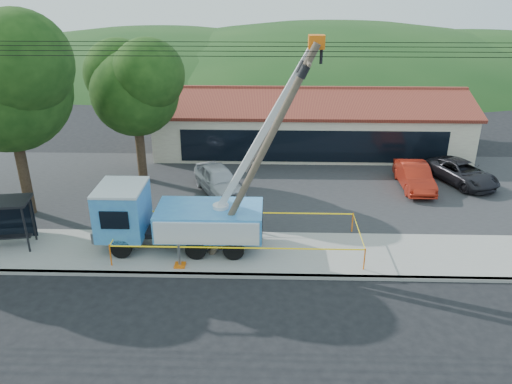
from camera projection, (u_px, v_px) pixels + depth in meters
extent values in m
plane|color=black|center=(242.00, 307.00, 19.75)|extent=(120.00, 120.00, 0.00)
cube|color=gray|center=(244.00, 276.00, 21.64)|extent=(60.00, 0.25, 0.15)
cube|color=gray|center=(246.00, 253.00, 23.38)|extent=(60.00, 4.00, 0.15)
cube|color=#28282B|center=(252.00, 187.00, 30.72)|extent=(60.00, 12.00, 0.10)
cube|color=beige|center=(310.00, 126.00, 37.29)|extent=(22.00, 8.00, 3.40)
cube|color=black|center=(313.00, 146.00, 33.72)|extent=(18.04, 0.08, 2.21)
cube|color=maroon|center=(313.00, 103.00, 34.58)|extent=(22.50, 4.53, 1.52)
cube|color=maroon|center=(309.00, 91.00, 38.25)|extent=(22.50, 4.53, 1.52)
cube|color=maroon|center=(311.00, 88.00, 36.15)|extent=(22.50, 0.30, 0.25)
cylinder|color=#332316|center=(23.00, 171.00, 26.39)|extent=(0.56, 0.56, 5.06)
sphere|color=#14330E|center=(7.00, 89.00, 24.65)|extent=(6.30, 6.30, 6.30)
sphere|color=#14330E|center=(19.00, 63.00, 23.29)|extent=(5.04, 5.04, 5.04)
cylinder|color=#332316|center=(141.00, 150.00, 31.02)|extent=(0.56, 0.56, 4.18)
sphere|color=#14330E|center=(135.00, 92.00, 29.57)|extent=(5.25, 5.25, 5.25)
sphere|color=#14330E|center=(119.00, 73.00, 29.87)|extent=(4.20, 4.20, 4.20)
sphere|color=#14330E|center=(148.00, 75.00, 28.45)|extent=(4.20, 4.20, 4.20)
ellipsoid|color=#163C15|center=(158.00, 68.00, 70.56)|extent=(78.40, 56.00, 28.00)
ellipsoid|color=#163C15|center=(335.00, 69.00, 69.89)|extent=(89.60, 64.00, 32.00)
ellipsoid|color=#163C15|center=(479.00, 70.00, 69.35)|extent=(72.80, 52.00, 26.00)
cylinder|color=black|center=(243.00, 56.00, 18.90)|extent=(60.00, 0.02, 0.02)
cylinder|color=black|center=(244.00, 51.00, 19.32)|extent=(60.00, 0.02, 0.02)
cylinder|color=black|center=(245.00, 46.00, 19.73)|extent=(60.00, 0.02, 0.02)
cylinder|color=black|center=(245.00, 42.00, 20.04)|extent=(60.00, 0.02, 0.02)
cylinder|color=black|center=(121.00, 248.00, 22.74)|extent=(0.96, 0.32, 0.96)
cylinder|color=black|center=(134.00, 225.00, 24.79)|extent=(0.96, 0.32, 0.96)
cylinder|color=black|center=(196.00, 249.00, 22.64)|extent=(0.96, 0.32, 0.96)
cylinder|color=black|center=(202.00, 226.00, 24.70)|extent=(0.96, 0.32, 0.96)
cylinder|color=black|center=(234.00, 249.00, 22.60)|extent=(0.96, 0.32, 0.96)
cylinder|color=black|center=(237.00, 227.00, 24.65)|extent=(0.96, 0.32, 0.96)
cube|color=black|center=(186.00, 232.00, 23.58)|extent=(7.05, 1.07, 0.27)
cube|color=#397FCC|center=(123.00, 211.00, 23.23)|extent=(2.14, 2.56, 2.24)
cube|color=silver|center=(120.00, 188.00, 22.76)|extent=(2.14, 2.56, 0.13)
cube|color=black|center=(101.00, 207.00, 23.20)|extent=(0.09, 1.92, 0.96)
cube|color=gray|center=(101.00, 227.00, 23.60)|extent=(0.16, 2.46, 0.53)
cube|color=#397FCC|center=(210.00, 220.00, 23.29)|extent=(4.92, 2.56, 1.28)
cylinder|color=silver|center=(221.00, 211.00, 23.09)|extent=(0.75, 0.75, 0.64)
cube|color=silver|center=(265.00, 129.00, 21.46)|extent=(4.30, 0.30, 7.48)
cube|color=gray|center=(273.00, 123.00, 21.35)|extent=(2.59, 0.19, 4.49)
cube|color=orange|center=(317.00, 42.00, 19.75)|extent=(0.64, 0.53, 0.53)
cube|color=orange|center=(180.00, 265.00, 22.20)|extent=(0.48, 0.48, 0.09)
cube|color=orange|center=(246.00, 228.00, 25.45)|extent=(0.48, 0.48, 0.09)
cylinder|color=brown|center=(260.00, 158.00, 21.30)|extent=(4.74, 0.31, 9.61)
cube|color=brown|center=(308.00, 62.00, 19.64)|extent=(0.16, 1.76, 0.16)
cylinder|color=black|center=(302.00, 67.00, 20.21)|extent=(0.53, 0.35, 0.59)
cylinder|color=black|center=(304.00, 72.00, 19.31)|extent=(0.53, 0.35, 0.59)
cylinder|color=black|center=(26.00, 230.00, 22.93)|extent=(0.11, 0.11, 2.33)
cylinder|color=black|center=(33.00, 218.00, 23.99)|extent=(0.11, 0.11, 2.33)
cube|color=black|center=(0.00, 202.00, 22.85)|extent=(2.74, 1.93, 0.12)
cube|color=black|center=(10.00, 219.00, 23.90)|extent=(2.30, 0.42, 1.94)
cube|color=black|center=(8.00, 237.00, 23.58)|extent=(2.17, 0.72, 0.08)
cylinder|color=orange|center=(111.00, 255.00, 22.07)|extent=(0.06, 0.06, 1.04)
cylinder|color=orange|center=(364.00, 259.00, 21.77)|extent=(0.06, 0.06, 1.04)
cylinder|color=orange|center=(352.00, 222.00, 25.00)|extent=(0.06, 0.06, 1.04)
cylinder|color=orange|center=(131.00, 220.00, 25.30)|extent=(0.06, 0.06, 1.04)
cube|color=yellow|center=(236.00, 248.00, 21.73)|extent=(11.20, 0.01, 0.06)
cube|color=yellow|center=(359.00, 231.00, 23.20)|extent=(0.01, 3.53, 0.06)
cube|color=yellow|center=(241.00, 213.00, 24.97)|extent=(11.20, 0.01, 0.06)
cube|color=yellow|center=(120.00, 227.00, 23.50)|extent=(0.01, 3.53, 0.06)
imported|color=#B7B7BE|center=(219.00, 194.00, 29.93)|extent=(3.82, 5.15, 1.63)
imported|color=#A52010|center=(413.00, 189.00, 30.60)|extent=(1.63, 4.59, 1.51)
imported|color=black|center=(459.00, 184.00, 31.35)|extent=(4.12, 5.46, 1.38)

